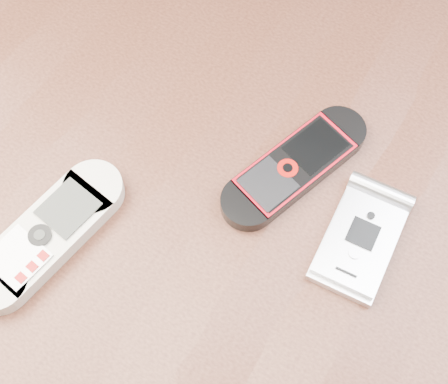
{
  "coord_description": "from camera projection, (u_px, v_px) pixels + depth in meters",
  "views": [
    {
      "loc": [
        0.14,
        -0.22,
        1.28
      ],
      "look_at": [
        0.01,
        0.0,
        0.76
      ],
      "focal_mm": 50.0,
      "sensor_mm": 36.0,
      "label": 1
    }
  ],
  "objects": [
    {
      "name": "motorola_razr",
      "position": [
        360.0,
        240.0,
        0.56
      ],
      "size": [
        0.07,
        0.12,
        0.02
      ],
      "primitive_type": "cube",
      "rotation": [
        0.0,
        0.0,
        0.08
      ],
      "color": "silver",
      "rests_on": "table"
    },
    {
      "name": "nokia_white",
      "position": [
        48.0,
        234.0,
        0.56
      ],
      "size": [
        0.08,
        0.18,
        0.02
      ],
      "primitive_type": "cube",
      "rotation": [
        0.0,
        0.0,
        -0.15
      ],
      "color": "beige",
      "rests_on": "table"
    },
    {
      "name": "table",
      "position": [
        220.0,
        236.0,
        0.68
      ],
      "size": [
        1.2,
        0.8,
        0.75
      ],
      "color": "black",
      "rests_on": "ground"
    },
    {
      "name": "ground",
      "position": [
        222.0,
        356.0,
        1.26
      ],
      "size": [
        4.0,
        4.0,
        0.0
      ],
      "primitive_type": "plane",
      "color": "#472B19",
      "rests_on": "ground"
    },
    {
      "name": "nokia_black_red",
      "position": [
        295.0,
        166.0,
        0.59
      ],
      "size": [
        0.1,
        0.18,
        0.02
      ],
      "primitive_type": "cube",
      "rotation": [
        0.0,
        0.0,
        -0.32
      ],
      "color": "black",
      "rests_on": "table"
    }
  ]
}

